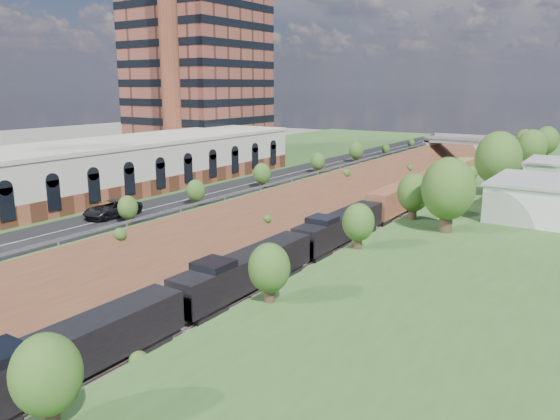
% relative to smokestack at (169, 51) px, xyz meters
% --- Properties ---
extents(platform_left, '(44.00, 180.00, 5.00)m').
position_rel_smokestack_xyz_m(platform_left, '(3.00, 4.00, -22.50)').
color(platform_left, '#355D26').
rests_on(platform_left, ground).
extents(embankment_left, '(10.00, 180.00, 10.00)m').
position_rel_smokestack_xyz_m(embankment_left, '(25.00, 4.00, -25.00)').
color(embankment_left, brown).
rests_on(embankment_left, ground).
extents(embankment_right, '(10.00, 180.00, 10.00)m').
position_rel_smokestack_xyz_m(embankment_right, '(47.00, 4.00, -25.00)').
color(embankment_right, brown).
rests_on(embankment_right, ground).
extents(rail_left_track, '(1.58, 180.00, 0.18)m').
position_rel_smokestack_xyz_m(rail_left_track, '(33.40, 4.00, -24.91)').
color(rail_left_track, gray).
rests_on(rail_left_track, ground).
extents(rail_right_track, '(1.58, 180.00, 0.18)m').
position_rel_smokestack_xyz_m(rail_right_track, '(38.60, 4.00, -24.91)').
color(rail_right_track, gray).
rests_on(rail_right_track, ground).
extents(road, '(8.00, 180.00, 0.10)m').
position_rel_smokestack_xyz_m(road, '(20.50, 4.00, -19.95)').
color(road, black).
rests_on(road, platform_left).
extents(guardrail, '(0.10, 171.00, 0.70)m').
position_rel_smokestack_xyz_m(guardrail, '(24.60, 3.80, -19.45)').
color(guardrail, '#99999E').
rests_on(guardrail, platform_left).
extents(commercial_building, '(14.30, 62.30, 7.00)m').
position_rel_smokestack_xyz_m(commercial_building, '(8.00, -18.00, -16.49)').
color(commercial_building, brown).
rests_on(commercial_building, platform_left).
extents(highrise_tower, '(22.00, 22.00, 53.90)m').
position_rel_smokestack_xyz_m(highrise_tower, '(-8.00, 16.00, 7.88)').
color(highrise_tower, brown).
rests_on(highrise_tower, platform_left).
extents(smokestack, '(3.20, 3.20, 40.00)m').
position_rel_smokestack_xyz_m(smokestack, '(0.00, 0.00, 0.00)').
color(smokestack, brown).
rests_on(smokestack, platform_left).
extents(overpass, '(24.50, 8.30, 7.40)m').
position_rel_smokestack_xyz_m(overpass, '(36.00, 66.00, -20.08)').
color(overpass, gray).
rests_on(overpass, ground).
extents(white_building_near, '(9.00, 12.00, 4.00)m').
position_rel_smokestack_xyz_m(white_building_near, '(59.50, -4.00, -18.00)').
color(white_building_near, silver).
rests_on(white_building_near, platform_right).
extents(white_building_far, '(8.00, 10.00, 3.60)m').
position_rel_smokestack_xyz_m(white_building_far, '(59.00, 18.00, -18.20)').
color(white_building_far, silver).
rests_on(white_building_far, platform_right).
extents(tree_right_large, '(5.25, 5.25, 7.61)m').
position_rel_smokestack_xyz_m(tree_right_large, '(53.00, -16.00, -15.62)').
color(tree_right_large, '#473323').
rests_on(tree_right_large, platform_right).
extents(tree_left_crest, '(2.45, 2.45, 3.55)m').
position_rel_smokestack_xyz_m(tree_left_crest, '(24.20, -36.00, -17.96)').
color(tree_left_crest, '#473323').
rests_on(tree_left_crest, platform_left).
extents(freight_train, '(3.08, 173.25, 4.60)m').
position_rel_smokestack_xyz_m(freight_train, '(38.60, 30.60, -22.36)').
color(freight_train, black).
rests_on(freight_train, ground).
extents(suv, '(3.31, 6.76, 1.85)m').
position_rel_smokestack_xyz_m(suv, '(20.06, -30.44, -18.98)').
color(suv, black).
rests_on(suv, road).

